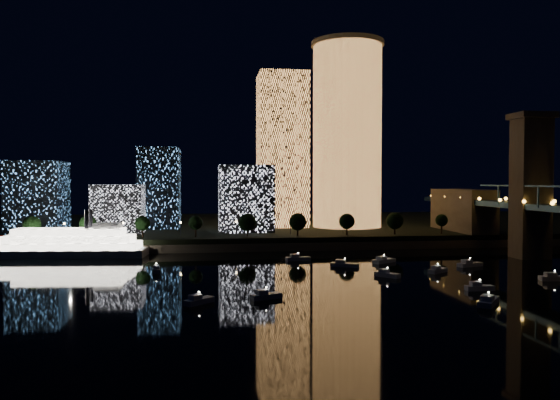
{
  "coord_description": "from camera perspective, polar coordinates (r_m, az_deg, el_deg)",
  "views": [
    {
      "loc": [
        -46.25,
        -124.34,
        26.65
      ],
      "look_at": [
        -21.61,
        55.0,
        20.33
      ],
      "focal_mm": 35.0,
      "sensor_mm": 36.0,
      "label": 1
    }
  ],
  "objects": [
    {
      "name": "ground",
      "position": [
        135.31,
        12.5,
        -9.41
      ],
      "size": [
        520.0,
        520.0,
        0.0
      ],
      "primitive_type": "plane",
      "color": "black",
      "rests_on": "ground"
    },
    {
      "name": "far_bank",
      "position": [
        289.09,
        1.41,
        -2.79
      ],
      "size": [
        420.0,
        160.0,
        5.0
      ],
      "primitive_type": "cube",
      "color": "black",
      "rests_on": "ground"
    },
    {
      "name": "seawall",
      "position": [
        212.95,
        4.79,
        -4.79
      ],
      "size": [
        420.0,
        6.0,
        3.0
      ],
      "primitive_type": "cube",
      "color": "#6B5E4C",
      "rests_on": "ground"
    },
    {
      "name": "tower_cylindrical",
      "position": [
        260.04,
        7.03,
        6.78
      ],
      "size": [
        34.0,
        34.0,
        86.55
      ],
      "color": "#F19C4D",
      "rests_on": "far_bank"
    },
    {
      "name": "tower_rectangular",
      "position": [
        260.71,
        0.23,
        5.2
      ],
      "size": [
        22.76,
        22.76,
        72.43
      ],
      "primitive_type": "cube",
      "color": "#F19C4D",
      "rests_on": "far_bank"
    },
    {
      "name": "midrise_blocks",
      "position": [
        246.92,
        -14.4,
        0.44
      ],
      "size": [
        110.63,
        46.58,
        36.93
      ],
      "color": "silver",
      "rests_on": "far_bank"
    },
    {
      "name": "riverboat",
      "position": [
        207.36,
        -21.77,
        -4.31
      ],
      "size": [
        57.74,
        17.26,
        17.14
      ],
      "color": "silver",
      "rests_on": "ground"
    },
    {
      "name": "motorboats",
      "position": [
        155.59,
        10.66,
        -7.59
      ],
      "size": [
        112.37,
        75.83,
        2.78
      ],
      "color": "silver",
      "rests_on": "ground"
    },
    {
      "name": "esplanade_trees",
      "position": [
        213.51,
        -3.68,
        -2.35
      ],
      "size": [
        165.79,
        6.93,
        8.97
      ],
      "color": "black",
      "rests_on": "far_bank"
    },
    {
      "name": "street_lamps",
      "position": [
        219.39,
        -4.6,
        -2.62
      ],
      "size": [
        132.7,
        0.7,
        5.65
      ],
      "color": "black",
      "rests_on": "far_bank"
    }
  ]
}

